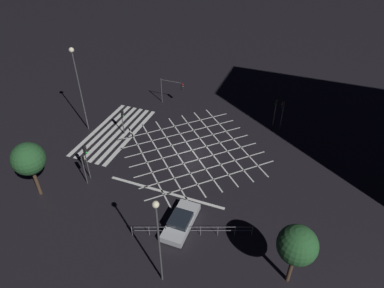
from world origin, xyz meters
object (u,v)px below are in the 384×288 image
Objects in this scene: traffic_light_se_cross at (86,155)px; street_lamp_west at (77,74)px; traffic_light_sw_cross at (174,87)px; traffic_light_nw_cross at (282,109)px; waiting_car at (181,222)px; traffic_light_se_main at (84,164)px; traffic_light_nw_main at (276,107)px; street_tree_near at (28,159)px; street_tree_far at (297,245)px; street_lamp_east at (158,230)px; traffic_light_median_south at (123,117)px.

street_lamp_west is (-7.32, -5.39, 4.24)m from traffic_light_se_cross.
traffic_light_sw_cross is 12.55m from street_lamp_west.
traffic_light_nw_cross is at bearing 110.80° from street_lamp_west.
traffic_light_nw_cross is 0.85× the size of waiting_car.
traffic_light_se_main is 0.81× the size of traffic_light_se_cross.
street_lamp_west is (8.13, -21.41, 4.35)m from traffic_light_nw_cross.
traffic_light_se_main is at bearing 80.72° from waiting_car.
traffic_light_nw_main is 26.60m from street_tree_near.
traffic_light_sw_cross reaches higher than waiting_car.
street_tree_near reaches higher than traffic_light_nw_main.
street_lamp_west reaches higher than street_tree_far.
traffic_light_nw_main is at bearing -42.89° from traffic_light_se_main.
traffic_light_se_main is 10.89m from waiting_car.
traffic_light_se_cross is 13.79m from street_lamp_east.
traffic_light_median_south is 0.60× the size of street_tree_far.
traffic_light_sw_cross is at bearing -158.48° from street_lamp_east.
traffic_light_sw_cross is 0.60× the size of street_tree_near.
street_tree_far is at bearing 13.40° from traffic_light_nw_main.
traffic_light_nw_cross is at bearing 43.97° from traffic_light_se_cross.
traffic_light_nw_cross is 27.07m from street_tree_near.
traffic_light_nw_main is at bearing -14.07° from waiting_car.
traffic_light_median_south is (8.48, -2.64, -0.21)m from traffic_light_sw_cross.
traffic_light_nw_cross is 22.26m from traffic_light_se_cross.
traffic_light_median_south is 6.70m from street_lamp_west.
traffic_light_nw_main is at bearing -10.94° from traffic_light_nw_cross.
street_lamp_east reaches higher than traffic_light_nw_main.
street_tree_near reaches higher than traffic_light_median_south.
traffic_light_nw_main reaches higher than traffic_light_nw_cross.
traffic_light_se_cross is 8.05m from traffic_light_median_south.
street_lamp_east is 1.49× the size of street_tree_far.
traffic_light_sw_cross reaches higher than traffic_light_median_south.
street_tree_near is at bearing 11.35° from street_lamp_west.
traffic_light_sw_cross is at bearing -4.09° from traffic_light_nw_cross.
traffic_light_se_main is 0.96× the size of traffic_light_sw_cross.
street_tree_near is at bearing 94.72° from waiting_car.
traffic_light_se_cross is at bearing -101.94° from street_tree_far.
traffic_light_se_main is 20.23m from street_tree_far.
street_lamp_east is 22.36m from street_lamp_west.
traffic_light_sw_cross is 20.71m from street_tree_near.
traffic_light_sw_cross is 0.85× the size of traffic_light_nw_main.
street_tree_far is (4.21, 19.93, 1.14)m from traffic_light_se_cross.
street_tree_near is (10.86, 2.18, -2.95)m from street_lamp_west.
traffic_light_se_cross reaches higher than traffic_light_nw_main.
traffic_light_sw_cross is at bearing 83.53° from traffic_light_se_cross.
waiting_car is at bearing 58.86° from street_lamp_west.
traffic_light_nw_main is 23.56m from street_lamp_east.
waiting_car is at bearing 73.36° from traffic_light_nw_cross.
street_lamp_east is (7.47, 11.30, 2.59)m from traffic_light_se_cross.
waiting_car is (1.73, 10.60, -1.79)m from traffic_light_se_main.
traffic_light_median_south is at bearing -107.30° from traffic_light_sw_cross.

